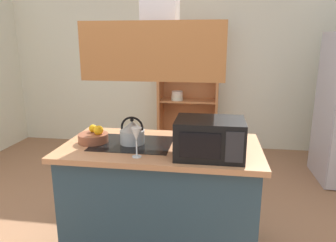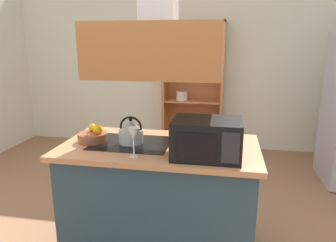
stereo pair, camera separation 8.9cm
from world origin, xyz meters
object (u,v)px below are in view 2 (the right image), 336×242
at_px(dish_cabinet, 193,94).
at_px(kettle, 131,132).
at_px(fruit_bowl, 93,136).
at_px(microwave, 207,138).
at_px(wine_glass_on_counter, 133,135).
at_px(cutting_board, 201,139).

height_order(dish_cabinet, kettle, dish_cabinet).
bearing_deg(dish_cabinet, fruit_bowl, -101.27).
height_order(kettle, fruit_bowl, kettle).
xyz_separation_m(kettle, microwave, (0.59, -0.19, 0.04)).
bearing_deg(dish_cabinet, wine_glass_on_counter, -92.05).
distance_m(dish_cabinet, kettle, 2.56).
relative_size(kettle, wine_glass_on_counter, 1.02).
bearing_deg(cutting_board, microwave, -80.41).
xyz_separation_m(microwave, wine_glass_on_counter, (-0.49, -0.09, 0.02)).
xyz_separation_m(dish_cabinet, microwave, (0.38, -2.73, 0.15)).
bearing_deg(fruit_bowl, wine_glass_on_counter, -32.76).
distance_m(dish_cabinet, wine_glass_on_counter, 2.83).
height_order(wine_glass_on_counter, fruit_bowl, wine_glass_on_counter).
bearing_deg(fruit_bowl, microwave, -10.97).
relative_size(wine_glass_on_counter, fruit_bowl, 0.90).
bearing_deg(fruit_bowl, kettle, 2.80).
distance_m(kettle, cutting_board, 0.56).
bearing_deg(dish_cabinet, microwave, -82.00).
xyz_separation_m(cutting_board, fruit_bowl, (-0.83, -0.20, 0.04)).
bearing_deg(kettle, wine_glass_on_counter, -69.42).
bearing_deg(cutting_board, fruit_bowl, -166.39).
bearing_deg(kettle, fruit_bowl, -177.20).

